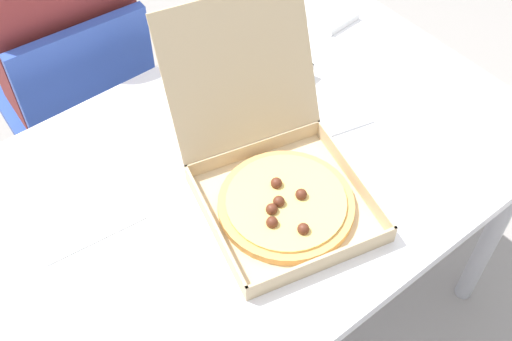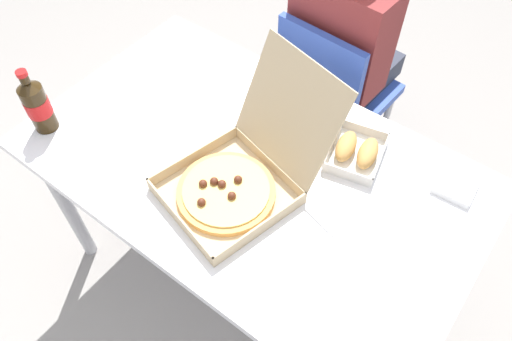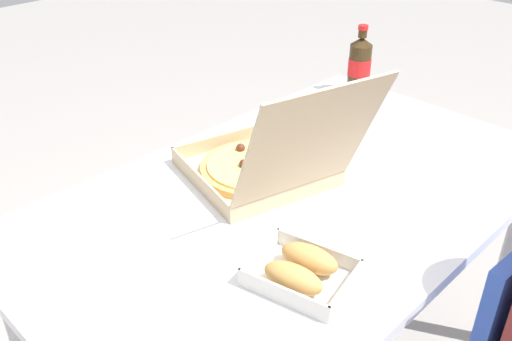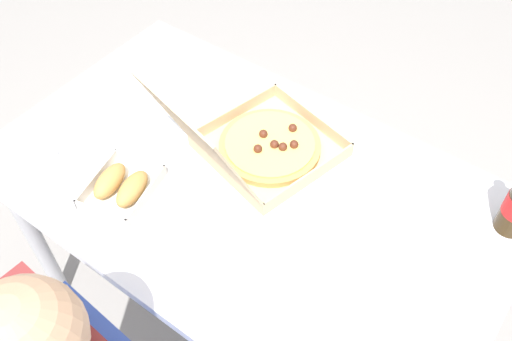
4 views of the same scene
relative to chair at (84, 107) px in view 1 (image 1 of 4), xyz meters
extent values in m
plane|color=gray|center=(0.08, -0.64, -0.48)|extent=(10.00, 10.00, 0.00)
cube|color=white|center=(0.08, -0.64, 0.23)|extent=(1.35, 0.81, 0.03)
cylinder|color=#B7B7BC|center=(0.69, -0.97, -0.13)|extent=(0.05, 0.05, 0.69)
cylinder|color=#B7B7BC|center=(0.69, -0.31, -0.13)|extent=(0.05, 0.05, 0.69)
cube|color=#2D4CAD|center=(0.00, 0.06, -0.05)|extent=(0.43, 0.43, 0.04)
cube|color=#2D4CAD|center=(-0.01, -0.12, 0.16)|extent=(0.36, 0.05, 0.38)
cylinder|color=#B2B2B7|center=(0.18, 0.22, -0.26)|extent=(0.03, 0.03, 0.43)
cylinder|color=#B2B2B7|center=(-0.15, 0.24, -0.26)|extent=(0.03, 0.03, 0.43)
cylinder|color=#B2B2B7|center=(0.16, -0.12, -0.26)|extent=(0.03, 0.03, 0.43)
cylinder|color=#B2B2B7|center=(-0.18, -0.09, -0.26)|extent=(0.03, 0.03, 0.43)
cylinder|color=#333847|center=(0.10, 0.21, -0.25)|extent=(0.09, 0.09, 0.45)
cylinder|color=#333847|center=(-0.08, 0.22, -0.25)|extent=(0.09, 0.09, 0.45)
cube|color=#333847|center=(0.10, 0.16, 0.02)|extent=(0.13, 0.31, 0.10)
cube|color=#333847|center=(-0.08, 0.17, 0.02)|extent=(0.13, 0.31, 0.10)
cube|color=maroon|center=(0.00, 0.00, 0.28)|extent=(0.37, 0.20, 0.42)
cube|color=tan|center=(0.10, -0.77, 0.25)|extent=(0.38, 0.38, 0.01)
cube|color=tan|center=(0.06, -0.92, 0.27)|extent=(0.31, 0.08, 0.04)
cube|color=tan|center=(-0.05, -0.73, 0.27)|extent=(0.08, 0.31, 0.04)
cube|color=tan|center=(0.25, -0.81, 0.27)|extent=(0.08, 0.31, 0.04)
cube|color=tan|center=(0.14, -0.62, 0.27)|extent=(0.31, 0.08, 0.04)
cube|color=tan|center=(0.15, -0.56, 0.43)|extent=(0.34, 0.21, 0.29)
cylinder|color=tan|center=(0.10, -0.77, 0.26)|extent=(0.28, 0.28, 0.02)
cylinder|color=#EAC666|center=(0.10, -0.77, 0.27)|extent=(0.24, 0.24, 0.01)
sphere|color=#562819|center=(0.08, -0.85, 0.28)|extent=(0.02, 0.02, 0.02)
sphere|color=#562819|center=(0.13, -0.78, 0.28)|extent=(0.02, 0.02, 0.02)
sphere|color=#562819|center=(0.11, -0.73, 0.28)|extent=(0.02, 0.02, 0.02)
sphere|color=#562819|center=(0.08, -0.77, 0.28)|extent=(0.02, 0.02, 0.02)
sphere|color=#562819|center=(0.06, -0.78, 0.28)|extent=(0.02, 0.02, 0.02)
sphere|color=#562819|center=(0.04, -0.80, 0.28)|extent=(0.02, 0.02, 0.02)
cube|color=white|center=(0.32, -0.43, 0.25)|extent=(0.19, 0.22, 0.00)
cube|color=silver|center=(0.34, -0.52, 0.27)|extent=(0.15, 0.04, 0.03)
cube|color=silver|center=(0.30, -0.34, 0.27)|extent=(0.15, 0.04, 0.03)
cube|color=silver|center=(0.25, -0.45, 0.27)|extent=(0.05, 0.19, 0.03)
cube|color=silver|center=(0.39, -0.41, 0.27)|extent=(0.05, 0.19, 0.03)
ellipsoid|color=tan|center=(0.28, -0.44, 0.27)|extent=(0.08, 0.13, 0.05)
ellipsoid|color=tan|center=(0.35, -0.42, 0.27)|extent=(0.08, 0.13, 0.05)
cube|color=white|center=(-0.23, -0.53, 0.24)|extent=(0.22, 0.17, 0.00)
cube|color=white|center=(0.60, -0.36, 0.25)|extent=(0.12, 0.12, 0.02)
camera|label=1|loc=(-0.43, -1.34, 1.28)|focal=44.43mm
camera|label=2|loc=(0.63, -1.34, 1.37)|focal=34.21mm
camera|label=3|loc=(0.95, 0.08, 0.97)|focal=39.08mm
camera|label=4|loc=(-0.47, 0.08, 1.35)|focal=38.85mm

